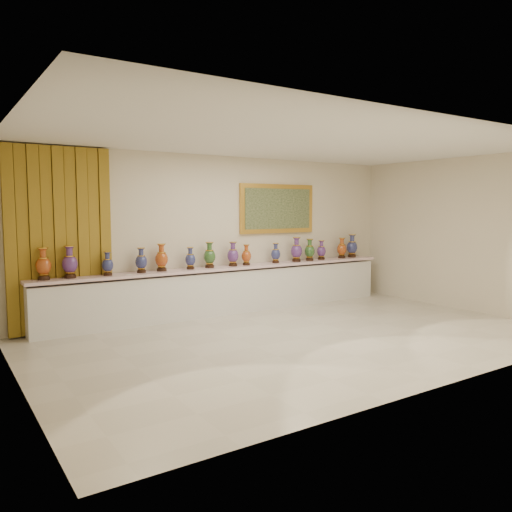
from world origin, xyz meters
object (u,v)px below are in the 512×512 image
(counter, at_px, (230,290))
(vase_1, at_px, (70,264))
(vase_0, at_px, (43,265))
(vase_2, at_px, (108,265))

(counter, height_order, vase_1, vase_1)
(counter, bearing_deg, vase_1, -179.91)
(vase_0, relative_size, vase_1, 0.98)
(counter, relative_size, vase_0, 14.47)
(vase_0, relative_size, vase_2, 1.26)
(vase_1, distance_m, vase_2, 0.59)
(vase_1, xyz_separation_m, vase_2, (0.59, -0.03, -0.05))
(counter, xyz_separation_m, vase_1, (-2.93, -0.00, 0.69))
(vase_1, bearing_deg, vase_2, -3.05)
(vase_0, xyz_separation_m, vase_2, (0.98, -0.03, -0.05))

